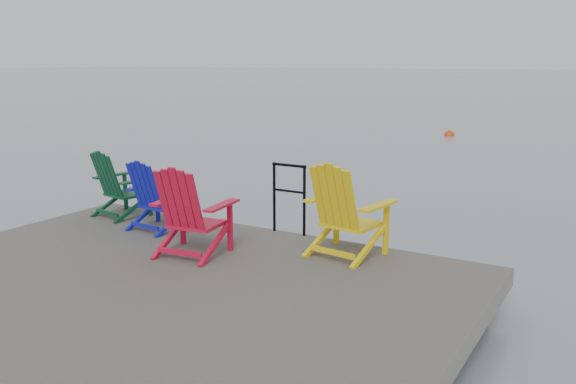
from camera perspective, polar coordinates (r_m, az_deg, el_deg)
The scene contains 8 objects.
ground at distance 6.29m, azimuth -13.62°, elevation -13.18°, with size 400.00×400.00×0.00m, color slate.
dock at distance 6.15m, azimuth -13.78°, elevation -10.25°, with size 6.00×5.00×1.40m.
handrail at distance 7.68m, azimuth 0.10°, elevation 0.02°, with size 0.48×0.04×0.90m.
chair_green at distance 8.86m, azimuth -15.58°, elevation 0.74°, with size 0.83×0.78×0.93m.
chair_blue at distance 8.05m, azimuth -12.30°, elevation -0.28°, with size 0.76×0.71×0.91m.
chair_red at distance 6.89m, azimuth -9.19°, elevation -1.76°, with size 0.89×0.83×1.03m.
chair_yellow at distance 6.80m, azimuth 5.31°, elevation -1.65°, with size 0.93×0.87×1.07m.
buoy_b at distance 22.90m, azimuth 14.85°, elevation 5.12°, with size 0.38×0.38×0.38m, color red.
Camera 1 is at (4.04, -4.03, 2.66)m, focal length 38.00 mm.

